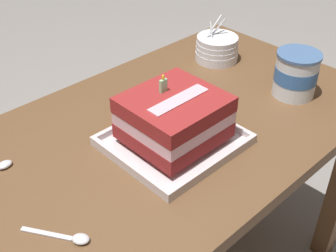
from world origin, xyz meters
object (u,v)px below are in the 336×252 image
object	(u,v)px
ice_cream_tub	(296,74)
bowl_stack	(217,48)
birthday_cake	(174,117)
serving_spoon_near_tray	(73,238)
foil_tray	(174,141)

from	to	relation	value
ice_cream_tub	bowl_stack	bearing A→B (deg)	88.93
bowl_stack	birthday_cake	bearing A→B (deg)	-151.52
serving_spoon_near_tray	ice_cream_tub	bearing A→B (deg)	0.82
birthday_cake	ice_cream_tub	xyz separation A→B (m)	(0.40, -0.07, -0.01)
birthday_cake	ice_cream_tub	size ratio (longest dim) A/B	1.67
bowl_stack	serving_spoon_near_tray	world-z (taller)	bowl_stack
serving_spoon_near_tray	birthday_cake	bearing A→B (deg)	13.10
foil_tray	ice_cream_tub	world-z (taller)	ice_cream_tub
birthday_cake	bowl_stack	distance (m)	0.47
birthday_cake	bowl_stack	xyz separation A→B (m)	(0.41, 0.22, -0.04)
bowl_stack	ice_cream_tub	distance (m)	0.29
foil_tray	bowl_stack	bearing A→B (deg)	28.48
foil_tray	serving_spoon_near_tray	xyz separation A→B (m)	(-0.34, -0.08, -0.00)
foil_tray	birthday_cake	distance (m)	0.07
ice_cream_tub	serving_spoon_near_tray	xyz separation A→B (m)	(-0.75, -0.01, -0.06)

